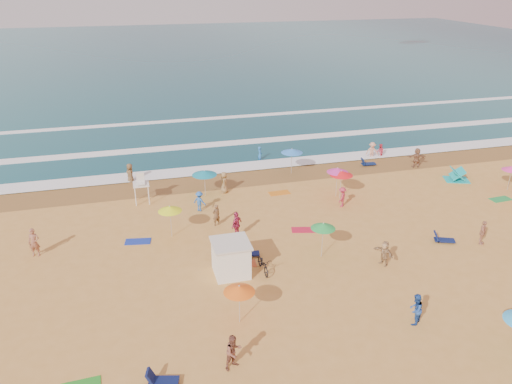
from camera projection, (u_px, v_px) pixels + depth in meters
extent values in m
plane|color=gold|center=(304.00, 246.00, 32.90)|extent=(220.00, 220.00, 0.00)
cube|color=#0C4756|center=(171.00, 56.00, 107.15)|extent=(220.00, 140.00, 0.18)
plane|color=olive|center=(256.00, 177.00, 43.94)|extent=(220.00, 220.00, 0.00)
cube|color=white|center=(249.00, 166.00, 46.12)|extent=(200.00, 2.20, 0.05)
cube|color=white|center=(232.00, 143.00, 52.30)|extent=(200.00, 1.60, 0.05)
cube|color=white|center=(215.00, 118.00, 61.14)|extent=(200.00, 1.20, 0.05)
cube|color=white|center=(231.00, 259.00, 29.49)|extent=(2.00, 2.00, 2.00)
cube|color=silver|center=(231.00, 243.00, 29.06)|extent=(2.20, 2.20, 0.12)
imported|color=black|center=(263.00, 264.00, 29.87)|extent=(0.73, 1.94, 1.01)
cone|color=#DC319B|center=(338.00, 170.00, 39.22)|extent=(1.69, 1.69, 0.35)
cone|color=#ECFF1A|center=(170.00, 209.00, 33.18)|extent=(1.59, 1.59, 0.35)
cone|color=#F7379B|center=(512.00, 168.00, 40.57)|extent=(1.54, 1.54, 0.35)
cone|color=green|center=(323.00, 226.00, 30.78)|extent=(1.53, 1.53, 0.35)
cone|color=#3483EB|center=(292.00, 151.00, 43.86)|extent=(1.90, 1.90, 0.35)
cone|color=red|center=(341.00, 173.00, 38.93)|extent=(1.80, 1.80, 0.35)
cone|color=teal|center=(204.00, 173.00, 39.42)|extent=(1.98, 1.98, 0.35)
cone|color=orange|center=(239.00, 289.00, 24.93)|extent=(1.60, 1.60, 0.35)
cube|color=#0E1748|center=(164.00, 381.00, 21.79)|extent=(1.40, 0.87, 0.34)
cube|color=#101951|center=(249.00, 254.00, 31.64)|extent=(1.38, 0.79, 0.34)
cube|color=#0F1B4E|center=(444.00, 240.00, 33.24)|extent=(1.42, 1.01, 0.34)
cube|color=#0F1F4E|center=(369.00, 164.00, 46.44)|extent=(1.35, 0.69, 0.34)
cube|color=#1A30A5|center=(138.00, 241.00, 33.38)|extent=(1.82, 1.13, 0.03)
cube|color=orange|center=(279.00, 193.00, 40.70)|extent=(1.73, 0.92, 0.03)
cube|color=#CB5A2F|center=(242.00, 264.00, 30.78)|extent=(1.76, 0.99, 0.03)
cube|color=red|center=(304.00, 230.00, 34.87)|extent=(1.86, 1.24, 0.03)
cube|color=green|center=(501.00, 199.00, 39.58)|extent=(1.76, 0.99, 0.03)
imported|color=blue|center=(200.00, 201.00, 37.41)|extent=(1.15, 1.09, 1.56)
imported|color=#2871BD|center=(260.00, 155.00, 47.57)|extent=(0.47, 0.64, 1.63)
imported|color=brown|center=(130.00, 174.00, 42.64)|extent=(0.77, 1.03, 1.90)
imported|color=#B92E59|center=(237.00, 225.00, 33.59)|extent=(1.11, 1.11, 1.89)
imported|color=#987546|center=(224.00, 182.00, 40.48)|extent=(0.72, 0.96, 1.78)
imported|color=#D5354D|center=(380.00, 152.00, 48.55)|extent=(0.77, 0.88, 1.53)
imported|color=#BA2E43|center=(342.00, 197.00, 38.08)|extent=(1.13, 1.16, 1.59)
imported|color=tan|center=(384.00, 253.00, 30.47)|extent=(0.96, 1.56, 1.61)
imported|color=#985D46|center=(34.00, 242.00, 31.38)|extent=(0.75, 0.55, 1.90)
imported|color=tan|center=(483.00, 233.00, 32.79)|extent=(1.00, 0.97, 1.68)
imported|color=brown|center=(234.00, 352.00, 22.44)|extent=(1.06, 0.97, 1.76)
imported|color=#2450A9|center=(416.00, 309.00, 25.29)|extent=(1.07, 1.04, 1.74)
imported|color=tan|center=(372.00, 151.00, 48.13)|extent=(1.31, 0.94, 1.84)
imported|color=brown|center=(216.00, 215.00, 35.25)|extent=(0.68, 0.57, 1.60)
imported|color=#976446|center=(417.00, 158.00, 45.76)|extent=(1.79, 1.01, 1.84)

